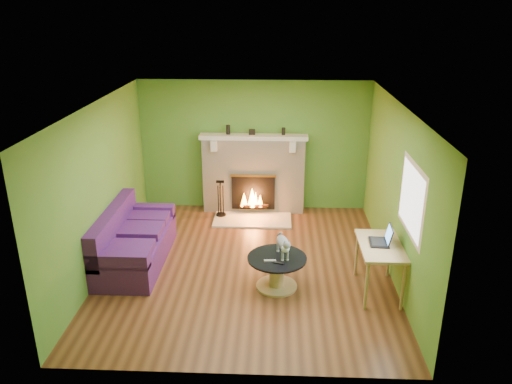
% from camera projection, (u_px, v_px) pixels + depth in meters
% --- Properties ---
extents(floor, '(5.00, 5.00, 0.00)m').
position_uv_depth(floor, '(247.00, 266.00, 8.03)').
color(floor, '#542D18').
rests_on(floor, ground).
extents(ceiling, '(5.00, 5.00, 0.00)m').
position_uv_depth(ceiling, '(246.00, 105.00, 7.10)').
color(ceiling, white).
rests_on(ceiling, wall_back).
extents(wall_back, '(5.00, 0.00, 5.00)m').
position_uv_depth(wall_back, '(254.00, 146.00, 9.90)').
color(wall_back, '#52852B').
rests_on(wall_back, floor).
extents(wall_front, '(5.00, 0.00, 5.00)m').
position_uv_depth(wall_front, '(231.00, 274.00, 5.23)').
color(wall_front, '#52852B').
rests_on(wall_front, floor).
extents(wall_left, '(0.00, 5.00, 5.00)m').
position_uv_depth(wall_left, '(100.00, 188.00, 7.66)').
color(wall_left, '#52852B').
rests_on(wall_left, floor).
extents(wall_right, '(0.00, 5.00, 5.00)m').
position_uv_depth(wall_right, '(396.00, 193.00, 7.48)').
color(wall_right, '#52852B').
rests_on(wall_right, floor).
extents(window_frame, '(0.00, 1.20, 1.20)m').
position_uv_depth(window_frame, '(412.00, 199.00, 6.55)').
color(window_frame, silver).
rests_on(window_frame, wall_right).
extents(window_pane, '(0.00, 1.06, 1.06)m').
position_uv_depth(window_pane, '(411.00, 199.00, 6.55)').
color(window_pane, white).
rests_on(window_pane, wall_right).
extents(fireplace, '(2.10, 0.46, 1.58)m').
position_uv_depth(fireplace, '(254.00, 174.00, 9.92)').
color(fireplace, beige).
rests_on(fireplace, floor).
extents(hearth, '(1.50, 0.75, 0.03)m').
position_uv_depth(hearth, '(252.00, 219.00, 9.71)').
color(hearth, beige).
rests_on(hearth, floor).
extents(mantel, '(2.10, 0.28, 0.08)m').
position_uv_depth(mantel, '(254.00, 137.00, 9.62)').
color(mantel, beige).
rests_on(mantel, fireplace).
extents(sofa, '(0.91, 2.02, 0.90)m').
position_uv_depth(sofa, '(132.00, 242.00, 8.04)').
color(sofa, '#441962').
rests_on(sofa, floor).
extents(coffee_table, '(0.87, 0.87, 0.49)m').
position_uv_depth(coffee_table, '(277.00, 270.00, 7.34)').
color(coffee_table, tan).
rests_on(coffee_table, floor).
extents(desk, '(0.60, 1.03, 0.76)m').
position_uv_depth(desk, '(380.00, 251.00, 7.09)').
color(desk, tan).
rests_on(desk, floor).
extents(cat, '(0.34, 0.61, 0.36)m').
position_uv_depth(cat, '(283.00, 245.00, 7.25)').
color(cat, slate).
rests_on(cat, coffee_table).
extents(remote_silver, '(0.17, 0.06, 0.02)m').
position_uv_depth(remote_silver, '(270.00, 261.00, 7.16)').
color(remote_silver, gray).
rests_on(remote_silver, coffee_table).
extents(remote_black, '(0.17, 0.09, 0.02)m').
position_uv_depth(remote_black, '(278.00, 263.00, 7.09)').
color(remote_black, black).
rests_on(remote_black, coffee_table).
extents(laptop, '(0.32, 0.37, 0.26)m').
position_uv_depth(laptop, '(380.00, 235.00, 7.06)').
color(laptop, black).
rests_on(laptop, desk).
extents(fire_tools, '(0.20, 0.20, 0.73)m').
position_uv_depth(fire_tools, '(221.00, 198.00, 9.74)').
color(fire_tools, black).
rests_on(fire_tools, hearth).
extents(mantel_vase_left, '(0.08, 0.08, 0.18)m').
position_uv_depth(mantel_vase_left, '(228.00, 130.00, 9.63)').
color(mantel_vase_left, black).
rests_on(mantel_vase_left, mantel).
extents(mantel_vase_right, '(0.07, 0.07, 0.14)m').
position_uv_depth(mantel_vase_right, '(283.00, 131.00, 9.59)').
color(mantel_vase_right, black).
rests_on(mantel_vase_right, mantel).
extents(mantel_box, '(0.12, 0.08, 0.10)m').
position_uv_depth(mantel_box, '(252.00, 132.00, 9.62)').
color(mantel_box, black).
rests_on(mantel_box, mantel).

